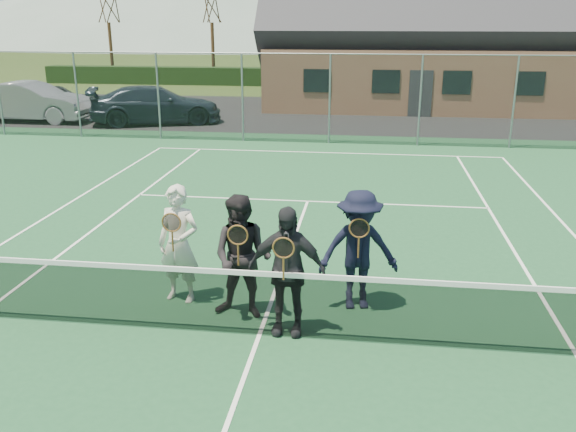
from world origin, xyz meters
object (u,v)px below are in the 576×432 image
at_px(tennis_net, 259,301).
at_px(player_d, 359,250).
at_px(car_a, 56,98).
at_px(player_a, 179,244).
at_px(car_b, 31,102).
at_px(player_c, 286,271).
at_px(car_c, 156,105).
at_px(player_b, 243,257).
at_px(clubhouse, 429,21).

height_order(tennis_net, player_d, player_d).
height_order(car_a, player_a, player_a).
height_order(car_b, player_c, player_c).
relative_size(car_c, tennis_net, 0.45).
bearing_deg(tennis_net, car_a, 123.86).
xyz_separation_m(tennis_net, player_b, (-0.33, 0.56, 0.38)).
relative_size(car_c, player_b, 2.91).
relative_size(car_c, player_d, 2.91).
xyz_separation_m(player_c, player_d, (0.94, 0.89, -0.00)).
relative_size(tennis_net, clubhouse, 0.75).
bearing_deg(player_a, player_b, -20.33).
distance_m(tennis_net, player_d, 1.70).
xyz_separation_m(clubhouse, player_d, (-2.72, -22.94, -3.07)).
height_order(car_b, car_c, car_b).
relative_size(player_b, player_d, 1.00).
xyz_separation_m(clubhouse, player_a, (-5.38, -23.05, -3.07)).
distance_m(clubhouse, player_c, 24.31).
relative_size(car_b, clubhouse, 0.32).
distance_m(player_a, player_d, 2.66).
distance_m(car_c, clubhouse, 13.80).
distance_m(player_a, player_c, 1.89).
bearing_deg(car_b, player_b, -141.91).
xyz_separation_m(player_b, player_d, (1.61, 0.50, -0.00)).
bearing_deg(clubhouse, player_b, -100.46).
relative_size(car_b, player_c, 2.74).
relative_size(player_b, player_c, 1.00).
relative_size(player_c, player_d, 1.00).
bearing_deg(car_c, player_b, -176.01).
bearing_deg(car_c, clubhouse, -76.54).
height_order(car_b, player_b, player_b).
height_order(car_b, player_d, player_d).
xyz_separation_m(car_c, player_d, (8.57, -15.69, 0.16)).
bearing_deg(car_a, player_c, -168.80).
height_order(tennis_net, player_c, player_c).
distance_m(clubhouse, player_a, 23.87).
bearing_deg(player_a, car_c, 110.52).
xyz_separation_m(car_a, player_a, (11.49, -18.22, 0.28)).
distance_m(car_a, car_b, 2.64).
relative_size(clubhouse, player_c, 8.67).
xyz_separation_m(tennis_net, player_a, (-1.38, 0.94, 0.38)).
relative_size(car_b, player_b, 2.74).
relative_size(clubhouse, player_d, 8.67).
xyz_separation_m(car_c, player_a, (5.91, -15.79, 0.16)).
bearing_deg(player_c, clubhouse, 81.29).
distance_m(car_c, player_d, 17.88).
bearing_deg(player_a, player_c, -24.44).
bearing_deg(clubhouse, car_b, -155.83).
bearing_deg(tennis_net, clubhouse, 80.54).
height_order(car_c, player_c, player_c).
xyz_separation_m(player_a, player_c, (1.73, -0.78, -0.00)).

